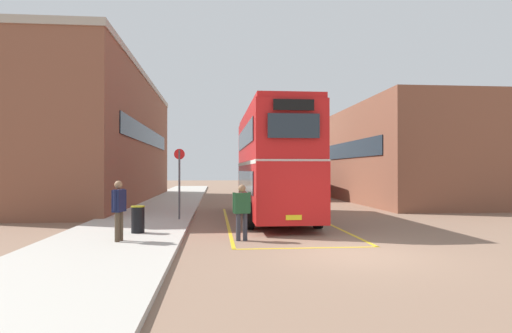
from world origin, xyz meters
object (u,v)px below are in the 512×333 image
(single_deck_bus, at_px, (289,177))
(bus_stop_sign, at_px, (179,177))
(double_decker_bus, at_px, (272,162))
(pedestrian_boarding, at_px, (242,208))
(litter_bin, at_px, (138,219))
(pedestrian_waiting_near, at_px, (119,206))

(single_deck_bus, distance_m, bus_stop_sign, 18.14)
(double_decker_bus, relative_size, bus_stop_sign, 3.62)
(double_decker_bus, relative_size, pedestrian_boarding, 6.12)
(single_deck_bus, bearing_deg, litter_bin, -112.28)
(single_deck_bus, xyz_separation_m, bus_stop_sign, (-7.39, -16.57, 0.23))
(pedestrian_waiting_near, bearing_deg, pedestrian_boarding, 10.41)
(bus_stop_sign, bearing_deg, pedestrian_waiting_near, -102.62)
(double_decker_bus, height_order, litter_bin, double_decker_bus)
(single_deck_bus, relative_size, bus_stop_sign, 3.49)
(single_deck_bus, bearing_deg, pedestrian_waiting_near, -111.31)
(litter_bin, distance_m, bus_stop_sign, 4.24)
(double_decker_bus, bearing_deg, litter_bin, -136.08)
(double_decker_bus, distance_m, pedestrian_waiting_near, 8.44)
(double_decker_bus, xyz_separation_m, litter_bin, (-5.00, -4.81, -1.93))
(bus_stop_sign, bearing_deg, litter_bin, -104.36)
(double_decker_bus, xyz_separation_m, single_deck_bus, (3.39, 15.67, -0.87))
(single_deck_bus, distance_m, pedestrian_boarding, 22.09)
(pedestrian_waiting_near, distance_m, litter_bin, 1.76)
(double_decker_bus, height_order, pedestrian_waiting_near, double_decker_bus)
(bus_stop_sign, bearing_deg, pedestrian_boarding, -65.05)
(pedestrian_waiting_near, relative_size, litter_bin, 1.97)
(pedestrian_boarding, relative_size, pedestrian_waiting_near, 1.00)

